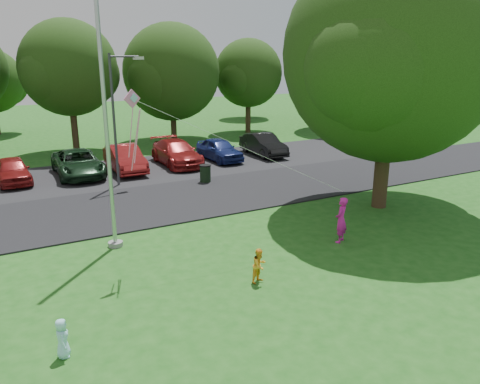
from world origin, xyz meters
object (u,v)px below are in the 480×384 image
woman (341,220)px  child_yellow (259,265)px  child_blue (62,338)px  kite (141,117)px  street_lamp (118,108)px  big_tree (391,59)px  flagpole (106,126)px  trash_can (205,174)px

woman → child_yellow: woman is taller
child_blue → kite: bearing=-31.7°
street_lamp → woman: bearing=-78.4°
child_yellow → kite: size_ratio=0.15×
street_lamp → child_yellow: bearing=-98.3°
big_tree → kite: (-10.57, -0.75, -1.60)m
kite → woman: bearing=-28.7°
big_tree → flagpole: bearing=174.0°
kite → child_blue: bearing=-145.9°
big_tree → kite: 10.72m
flagpole → big_tree: (11.16, -1.17, 2.06)m
woman → kite: size_ratio=0.23×
kite → big_tree: bearing=-11.6°
big_tree → child_blue: size_ratio=11.89×
child_yellow → big_tree: bearing=2.9°
child_yellow → child_blue: 5.66m
child_blue → street_lamp: bearing=-11.7°
child_yellow → child_blue: size_ratio=1.14×
flagpole → child_yellow: size_ratio=9.67×
woman → street_lamp: bearing=-99.4°
flagpole → child_yellow: 6.65m
flagpole → street_lamp: bearing=72.9°
trash_can → child_blue: 14.84m
big_tree → child_blue: big_tree is taller
child_blue → kite: kite is taller
big_tree → child_blue: (-13.74, -4.50, -5.77)m
woman → kite: (-6.49, 1.50, 3.80)m
trash_can → woman: bearing=-85.3°
child_yellow → street_lamp: bearing=72.3°
child_blue → woman: bearing=-68.4°
woman → big_tree: bearing=177.0°
big_tree → child_yellow: big_tree is taller
big_tree → kite: size_ratio=1.55×
street_lamp → child_blue: size_ratio=7.14×
street_lamp → big_tree: big_tree is taller
child_blue → trash_can: bearing=-28.1°
street_lamp → big_tree: size_ratio=0.60×
trash_can → child_blue: bearing=-126.7°
woman → child_yellow: bearing=-14.8°
flagpole → street_lamp: 8.21m
trash_can → child_yellow: bearing=-106.8°
trash_can → child_blue: trash_can is taller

